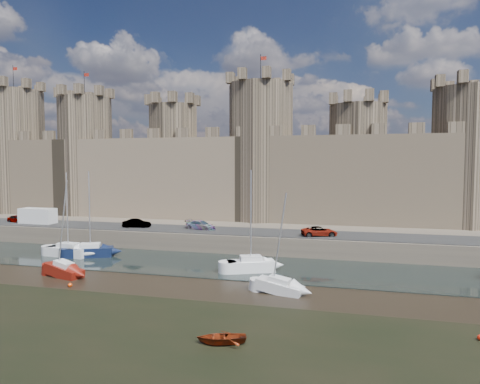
% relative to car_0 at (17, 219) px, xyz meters
% --- Properties ---
extents(ground, '(160.00, 160.00, 0.00)m').
position_rel_car_0_xyz_m(ground, '(35.37, -33.78, -3.12)').
color(ground, black).
rests_on(ground, ground).
extents(water_channel, '(160.00, 12.00, 0.08)m').
position_rel_car_0_xyz_m(water_channel, '(35.37, -9.78, -3.08)').
color(water_channel, black).
rests_on(water_channel, ground).
extents(quay, '(160.00, 60.00, 2.50)m').
position_rel_car_0_xyz_m(quay, '(35.37, 26.22, -1.87)').
color(quay, '#4C443A').
rests_on(quay, ground).
extents(road, '(160.00, 7.00, 0.10)m').
position_rel_car_0_xyz_m(road, '(35.37, 0.22, -0.57)').
color(road, black).
rests_on(road, quay).
extents(castle, '(108.50, 11.00, 29.00)m').
position_rel_car_0_xyz_m(castle, '(34.73, 14.22, 8.55)').
color(castle, '#42382B').
rests_on(castle, quay).
extents(car_0, '(3.92, 2.44, 1.25)m').
position_rel_car_0_xyz_m(car_0, '(0.00, 0.00, 0.00)').
color(car_0, gray).
rests_on(car_0, quay).
extents(car_1, '(4.29, 2.28, 1.34)m').
position_rel_car_0_xyz_m(car_1, '(21.59, -0.26, 0.05)').
color(car_1, gray).
rests_on(car_1, quay).
extents(car_2, '(4.92, 2.83, 1.34)m').
position_rel_car_0_xyz_m(car_2, '(31.46, 0.49, 0.05)').
color(car_2, gray).
rests_on(car_2, quay).
extents(car_3, '(5.18, 3.64, 1.31)m').
position_rel_car_0_xyz_m(car_3, '(48.53, -1.01, 0.03)').
color(car_3, gray).
rests_on(car_3, quay).
extents(van, '(5.70, 2.30, 2.48)m').
position_rel_car_0_xyz_m(van, '(4.22, -0.28, 0.62)').
color(van, silver).
rests_on(van, quay).
extents(sailboat_0, '(5.97, 2.73, 10.85)m').
position_rel_car_0_xyz_m(sailboat_0, '(17.00, -10.12, -2.29)').
color(sailboat_0, silver).
rests_on(sailboat_0, ground).
extents(sailboat_1, '(5.90, 4.14, 11.02)m').
position_rel_car_0_xyz_m(sailboat_1, '(19.99, -9.68, -2.27)').
color(sailboat_1, black).
rests_on(sailboat_1, ground).
extents(sailboat_2, '(5.61, 3.96, 11.30)m').
position_rel_car_0_xyz_m(sailboat_2, '(41.79, -11.95, -2.24)').
color(sailboat_2, white).
rests_on(sailboat_2, ground).
extents(sailboat_4, '(4.74, 2.75, 10.40)m').
position_rel_car_0_xyz_m(sailboat_4, '(22.86, -18.77, -2.36)').
color(sailboat_4, '#65130B').
rests_on(sailboat_4, ground).
extents(sailboat_5, '(4.63, 2.54, 9.44)m').
position_rel_car_0_xyz_m(sailboat_5, '(46.12, -18.75, -2.43)').
color(sailboat_5, silver).
rests_on(sailboat_5, ground).
extents(dinghy_4, '(3.92, 3.30, 0.69)m').
position_rel_car_0_xyz_m(dinghy_4, '(44.14, -30.82, -2.78)').
color(dinghy_4, maroon).
rests_on(dinghy_4, ground).
extents(buoy_1, '(0.41, 0.41, 0.41)m').
position_rel_car_0_xyz_m(buoy_1, '(25.92, -21.97, -2.92)').
color(buoy_1, '#F3430A').
rests_on(buoy_1, ground).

